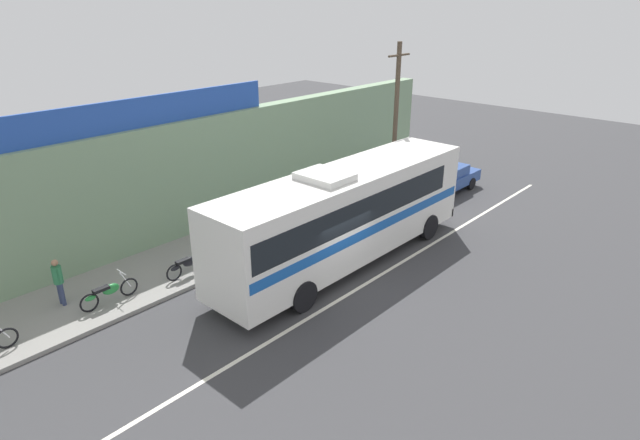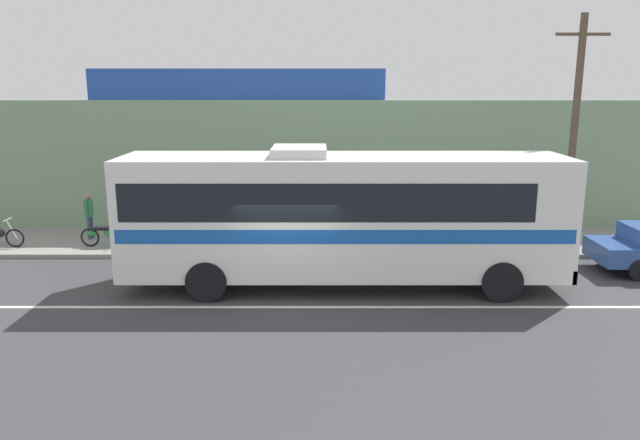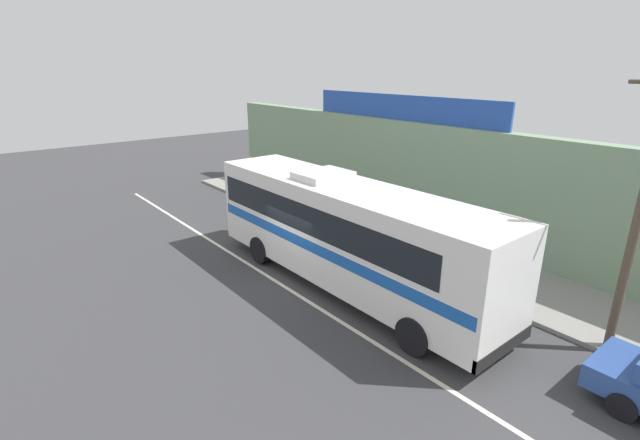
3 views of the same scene
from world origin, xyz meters
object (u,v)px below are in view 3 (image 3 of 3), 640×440
at_px(motorcycle_orange, 329,217).
at_px(motorcycle_black, 256,188).
at_px(pedestrian_far_right, 301,185).
at_px(intercity_bus, 344,229).
at_px(utility_pole, 640,210).
at_px(pedestrian_far_left, 251,168).
at_px(motorcycle_blue, 297,202).

relative_size(motorcycle_orange, motorcycle_black, 0.97).
bearing_deg(motorcycle_orange, pedestrian_far_right, 160.90).
bearing_deg(motorcycle_orange, intercity_bus, -35.37).
relative_size(utility_pole, motorcycle_black, 3.86).
height_order(motorcycle_orange, pedestrian_far_left, pedestrian_far_left).
distance_m(motorcycle_blue, motorcycle_orange, 2.84).
bearing_deg(pedestrian_far_right, motorcycle_orange, -19.10).
xyz_separation_m(motorcycle_blue, pedestrian_far_right, (-1.03, 1.08, 0.49)).
height_order(utility_pole, pedestrian_far_right, utility_pole).
height_order(motorcycle_black, pedestrian_far_right, pedestrian_far_right).
xyz_separation_m(intercity_bus, utility_pole, (7.21, 2.90, 1.84)).
relative_size(motorcycle_blue, pedestrian_far_left, 1.17).
bearing_deg(motorcycle_blue, motorcycle_orange, -5.12).
bearing_deg(intercity_bus, motorcycle_orange, 144.63).
height_order(motorcycle_orange, motorcycle_black, same).
bearing_deg(motorcycle_blue, pedestrian_far_right, 133.48).
distance_m(intercity_bus, pedestrian_far_right, 9.71).
relative_size(intercity_bus, pedestrian_far_left, 6.94).
bearing_deg(intercity_bus, pedestrian_far_right, 151.43).
distance_m(intercity_bus, motorcycle_black, 11.79).
xyz_separation_m(intercity_bus, motorcycle_black, (-11.18, 3.44, -1.50)).
xyz_separation_m(motorcycle_black, pedestrian_far_left, (-2.60, 1.28, 0.55)).
xyz_separation_m(utility_pole, pedestrian_far_left, (-20.99, 1.83, -2.79)).
distance_m(motorcycle_blue, pedestrian_far_right, 1.57).
height_order(motorcycle_orange, pedestrian_far_right, pedestrian_far_right).
bearing_deg(motorcycle_black, motorcycle_orange, -1.41).
height_order(intercity_bus, utility_pole, utility_pole).
xyz_separation_m(motorcycle_orange, pedestrian_far_right, (-3.86, 1.34, 0.49)).
bearing_deg(utility_pole, pedestrian_far_right, 173.75).
bearing_deg(utility_pole, intercity_bus, -158.10).
bearing_deg(motorcycle_black, motorcycle_blue, 1.43).
relative_size(pedestrian_far_right, pedestrian_far_left, 0.95).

